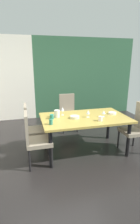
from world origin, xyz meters
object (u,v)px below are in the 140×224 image
at_px(wine_glass_east, 88,112).
at_px(cup_right, 100,119).
at_px(serving_bowl_north, 75,117).
at_px(pitcher_near_shelf, 57,114).
at_px(chair_head_far, 68,111).
at_px(wine_glass_center, 62,109).
at_px(chair_right_near, 137,126).
at_px(cup_south, 51,122).
at_px(cup_corner, 52,117).
at_px(chair_left_far, 32,126).
at_px(chair_left_near, 34,137).
at_px(dining_table, 85,121).
at_px(serving_bowl_left, 112,113).
at_px(wine_glass_near_window, 104,112).

height_order(wine_glass_east, cup_right, wine_glass_east).
bearing_deg(serving_bowl_north, pitcher_near_shelf, 154.66).
distance_m(chair_head_far, wine_glass_center, 1.15).
height_order(chair_right_near, cup_south, chair_right_near).
relative_size(wine_glass_center, cup_corner, 2.03).
bearing_deg(chair_left_far, chair_left_near, 0.09).
bearing_deg(cup_right, chair_left_far, 154.94).
height_order(dining_table, chair_left_near, chair_left_near).
height_order(serving_bowl_north, cup_south, cup_south).
bearing_deg(serving_bowl_north, chair_right_near, -11.05).
relative_size(cup_south, cup_corner, 1.14).
distance_m(wine_glass_center, serving_bowl_left, 1.06).
bearing_deg(wine_glass_east, chair_right_near, -13.58).
xyz_separation_m(chair_left_far, cup_corner, (0.37, -0.22, 0.25)).
distance_m(wine_glass_near_window, cup_right, 0.28).
height_order(wine_glass_near_window, serving_bowl_north, wine_glass_near_window).
height_order(chair_left_near, serving_bowl_left, chair_left_near).
xyz_separation_m(chair_right_near, serving_bowl_left, (-0.40, 0.32, 0.21)).
distance_m(serving_bowl_left, cup_south, 1.39).
bearing_deg(cup_right, chair_right_near, 2.27).
bearing_deg(cup_right, cup_corner, 157.30).
xyz_separation_m(wine_glass_east, wine_glass_near_window, (0.31, -0.05, -0.01)).
distance_m(chair_head_far, serving_bowl_left, 1.41).
height_order(chair_right_near, wine_glass_center, chair_right_near).
height_order(chair_left_near, cup_south, chair_left_near).
distance_m(serving_bowl_north, pitcher_near_shelf, 0.36).
bearing_deg(chair_left_far, wine_glass_east, 74.12).
xyz_separation_m(chair_left_far, cup_south, (0.31, -0.53, 0.25)).
relative_size(chair_left_far, cup_south, 10.22).
distance_m(chair_left_near, cup_south, 0.40).
bearing_deg(dining_table, pitcher_near_shelf, 166.98).
relative_size(wine_glass_center, serving_bowl_left, 1.05).
relative_size(wine_glass_near_window, cup_right, 1.44).
bearing_deg(serving_bowl_north, wine_glass_center, 125.46).
relative_size(wine_glass_near_window, pitcher_near_shelf, 0.88).
distance_m(wine_glass_near_window, serving_bowl_left, 0.31).
bearing_deg(wine_glass_east, cup_right, -61.14).
bearing_deg(chair_left_far, chair_right_near, 75.20).
relative_size(wine_glass_east, pitcher_near_shelf, 1.05).
bearing_deg(dining_table, cup_right, -56.11).
relative_size(serving_bowl_north, serving_bowl_left, 1.10).
distance_m(wine_glass_near_window, pitcher_near_shelf, 0.94).
xyz_separation_m(chair_right_near, chair_left_near, (-2.06, 0.00, -0.01)).
bearing_deg(serving_bowl_north, cup_south, -155.57).
xyz_separation_m(wine_glass_east, cup_right, (0.15, -0.27, -0.06)).
bearing_deg(wine_glass_near_window, serving_bowl_north, 174.18).
bearing_deg(chair_right_near, chair_left_far, 75.20).
xyz_separation_m(wine_glass_east, serving_bowl_left, (0.58, 0.08, -0.09)).
xyz_separation_m(chair_left_near, wine_glass_center, (0.63, 0.51, 0.33)).
bearing_deg(serving_bowl_north, wine_glass_near_window, -5.82).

